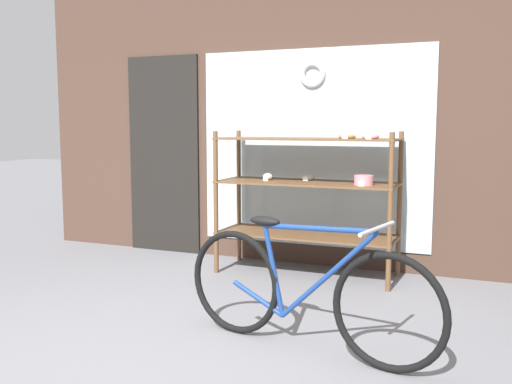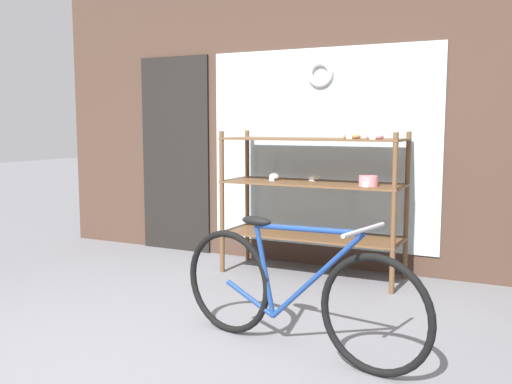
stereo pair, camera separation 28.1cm
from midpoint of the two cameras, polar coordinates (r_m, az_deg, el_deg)
ground_plane at (r=3.48m, az=-10.53°, el=-16.73°), size 30.00×30.00×0.00m
storefront_facade at (r=5.66m, az=5.75°, el=8.35°), size 5.76×0.13×3.15m
display_case at (r=5.18m, az=7.49°, el=0.45°), size 1.63×0.57×1.32m
bicycle at (r=3.52m, az=6.10°, el=-9.99°), size 1.73×0.53×0.82m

